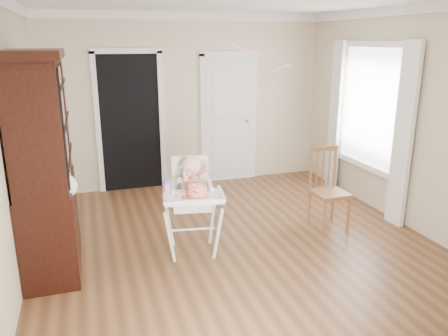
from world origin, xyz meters
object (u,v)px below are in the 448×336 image
object	(u,v)px
cake	(198,191)
dining_chair	(328,191)
high_chair	(192,195)
sippy_cup	(167,187)
china_cabinet	(44,164)

from	to	relation	value
cake	dining_chair	size ratio (longest dim) A/B	0.25
high_chair	dining_chair	world-z (taller)	high_chair
cake	sippy_cup	bearing A→B (deg)	148.17
high_chair	china_cabinet	distance (m)	1.52
high_chair	cake	bearing A→B (deg)	-81.40
sippy_cup	dining_chair	world-z (taller)	dining_chair
dining_chair	cake	bearing A→B (deg)	-167.02
dining_chair	china_cabinet	bearing A→B (deg)	178.92
cake	dining_chair	world-z (taller)	dining_chair
high_chair	dining_chair	xyz separation A→B (m)	(1.81, 0.20, -0.20)
china_cabinet	dining_chair	distance (m)	3.33
high_chair	china_cabinet	size ratio (longest dim) A/B	0.50
china_cabinet	high_chair	bearing A→B (deg)	-6.36
high_chair	dining_chair	size ratio (longest dim) A/B	1.09
sippy_cup	cake	bearing A→B (deg)	-31.83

